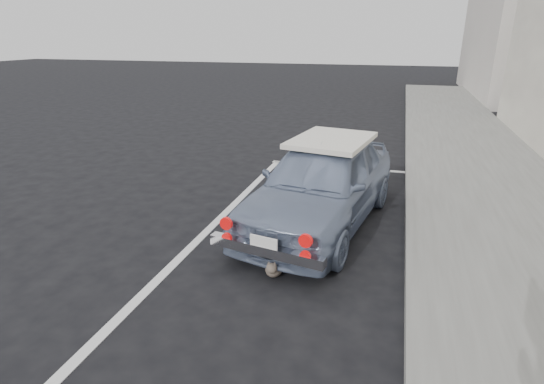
{
  "coord_description": "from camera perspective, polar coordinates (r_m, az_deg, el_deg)",
  "views": [
    {
      "loc": [
        1.54,
        -2.14,
        2.62
      ],
      "look_at": [
        0.1,
        2.7,
        0.75
      ],
      "focal_mm": 28.0,
      "sensor_mm": 36.0,
      "label": 1
    }
  ],
  "objects": [
    {
      "name": "cat",
      "position": [
        4.96,
        0.29,
        -9.99
      ],
      "size": [
        0.23,
        0.48,
        0.26
      ],
      "rotation": [
        0.0,
        0.0,
        0.07
      ],
      "color": "#605749",
      "rests_on": "ground"
    },
    {
      "name": "retro_coupe",
      "position": [
        6.15,
        6.69,
        1.29
      ],
      "size": [
        2.07,
        3.85,
        1.24
      ],
      "rotation": [
        0.0,
        0.0,
        -0.17
      ],
      "color": "#7786A4",
      "rests_on": "ground"
    },
    {
      "name": "pline_front",
      "position": [
        9.08,
        9.28,
        3.34
      ],
      "size": [
        3.0,
        0.12,
        0.01
      ],
      "primitive_type": "cube",
      "color": "silver",
      "rests_on": "ground"
    },
    {
      "name": "pline_side",
      "position": [
        6.26,
        -8.08,
        -4.58
      ],
      "size": [
        0.12,
        7.0,
        0.01
      ],
      "primitive_type": "cube",
      "color": "silver",
      "rests_on": "ground"
    },
    {
      "name": "building_far",
      "position": [
        22.69,
        31.04,
        21.18
      ],
      "size": [
        3.5,
        10.0,
        8.0
      ],
      "primitive_type": "cube",
      "color": "beige",
      "rests_on": "ground"
    }
  ]
}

